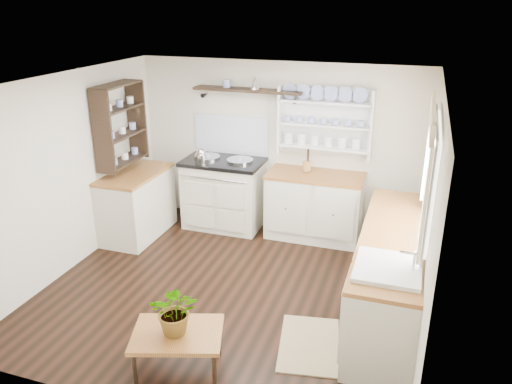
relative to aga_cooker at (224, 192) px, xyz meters
The scene contains 19 objects.
floor 1.79m from the aga_cooker, 66.22° to the right, with size 4.00×3.80×0.01m, color black.
wall_back 1.01m from the aga_cooker, 25.52° to the left, with size 4.00×0.02×2.30m, color beige.
wall_right 3.18m from the aga_cooker, 30.25° to the right, with size 0.02×3.80×2.30m, color beige.
wall_left 2.14m from the aga_cooker, 129.81° to the right, with size 0.02×3.80×2.30m, color beige.
ceiling 2.49m from the aga_cooker, 66.22° to the right, with size 4.00×3.80×0.01m, color white.
window 3.18m from the aga_cooker, 28.26° to the right, with size 0.08×1.55×1.22m.
aga_cooker is the anchor object (origin of this frame).
back_cabinets 1.29m from the aga_cooker, ahead, with size 1.27×0.63×0.90m.
right_cabinets 2.81m from the aga_cooker, 31.57° to the right, with size 0.62×2.43×0.90m.
belfast_sink 3.28m from the aga_cooker, 42.86° to the right, with size 0.55×0.60×0.45m.
left_cabinets 1.21m from the aga_cooker, 146.41° to the right, with size 0.62×1.13×0.90m.
plate_rack 1.73m from the aga_cooker, 12.35° to the left, with size 1.20×0.22×0.90m.
high_shelf 1.46m from the aga_cooker, 35.42° to the left, with size 1.50×0.29×0.16m.
left_shelving 1.70m from the aga_cooker, 149.75° to the right, with size 0.28×0.80×1.05m, color black.
kettle 0.62m from the aga_cooker, 156.85° to the right, with size 0.18×0.18×0.22m, color silver, non-canonical shape.
utensil_crock 1.25m from the aga_cooker, ahead, with size 0.11×0.11×0.13m, color #A3733B.
center_table 3.07m from the aga_cooker, 75.70° to the right, with size 0.89×0.75×0.41m.
potted_plant 3.07m from the aga_cooker, 75.70° to the right, with size 0.40×0.35×0.45m, color #3F7233.
floor_rug 2.91m from the aga_cooker, 52.20° to the right, with size 0.55×0.85×0.02m, color #856A4D.
Camera 1 is at (1.81, -4.52, 3.05)m, focal length 35.00 mm.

